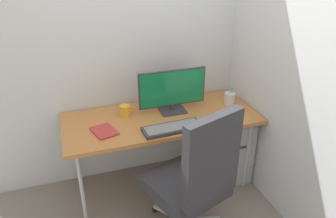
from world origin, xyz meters
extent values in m
plane|color=slate|center=(0.00, 0.00, 0.00)|extent=(8.00, 8.00, 0.00)
cube|color=silver|center=(0.00, 0.37, 1.40)|extent=(3.33, 0.04, 2.80)
cube|color=silver|center=(0.85, -0.25, 1.40)|extent=(0.04, 2.38, 2.80)
cube|color=#B27038|center=(0.00, 0.00, 0.71)|extent=(1.63, 0.69, 0.03)
cylinder|color=#B2B5BA|center=(-0.72, -0.25, 0.35)|extent=(0.03, 0.03, 0.69)
cylinder|color=#B2B5BA|center=(0.72, -0.25, 0.35)|extent=(0.03, 0.03, 0.69)
cylinder|color=#B2B5BA|center=(-0.72, 0.25, 0.35)|extent=(0.03, 0.03, 0.69)
cylinder|color=#B2B5BA|center=(0.72, 0.25, 0.35)|extent=(0.03, 0.03, 0.69)
sphere|color=black|center=(0.18, -0.31, 0.03)|extent=(0.05, 0.05, 0.05)
cube|color=#B2B5BA|center=(0.09, -0.42, 0.07)|extent=(0.19, 0.26, 0.03)
sphere|color=black|center=(-0.16, -0.31, 0.03)|extent=(0.05, 0.05, 0.05)
cube|color=#B2B5BA|center=(-0.08, -0.43, 0.07)|extent=(0.20, 0.25, 0.03)
cylinder|color=#B2B5BA|center=(0.01, -0.54, 0.22)|extent=(0.04, 0.04, 0.28)
cube|color=#2D2D33|center=(0.01, -0.54, 0.42)|extent=(0.65, 0.65, 0.11)
cube|color=#2D2D33|center=(0.10, -0.78, 0.79)|extent=(0.45, 0.22, 0.63)
cube|color=#9EA0A5|center=(0.60, 0.02, 0.31)|extent=(0.42, 0.54, 0.62)
cube|color=#262628|center=(0.60, -0.25, 0.44)|extent=(0.21, 0.01, 0.02)
cube|color=#333338|center=(0.13, 0.07, 0.73)|extent=(0.22, 0.18, 0.01)
cube|color=#333338|center=(0.13, 0.08, 0.77)|extent=(0.04, 0.02, 0.06)
cube|color=#333338|center=(0.13, 0.08, 0.94)|extent=(0.59, 0.02, 0.32)
cube|color=#14723F|center=(0.13, 0.07, 0.94)|extent=(0.56, 0.01, 0.29)
cube|color=#333338|center=(0.02, -0.23, 0.74)|extent=(0.48, 0.19, 0.03)
cube|color=slate|center=(0.02, -0.23, 0.75)|extent=(0.44, 0.16, 0.00)
ellipsoid|color=gray|center=(0.39, -0.23, 0.74)|extent=(0.07, 0.09, 0.04)
cylinder|color=silver|center=(0.66, 0.04, 0.78)|extent=(0.10, 0.10, 0.11)
cylinder|color=#B2B5BA|center=(0.65, 0.04, 0.84)|extent=(0.02, 0.01, 0.13)
cylinder|color=#B2B5BA|center=(0.67, 0.04, 0.84)|extent=(0.02, 0.01, 0.13)
torus|color=#337FD8|center=(0.66, 0.04, 0.79)|extent=(0.03, 0.04, 0.01)
cylinder|color=#3FAD59|center=(0.68, 0.03, 0.82)|extent=(0.01, 0.01, 0.13)
cube|color=#B23333|center=(-0.50, -0.10, 0.73)|extent=(0.21, 0.25, 0.01)
cylinder|color=orange|center=(-0.28, 0.12, 0.77)|extent=(0.09, 0.09, 0.10)
torus|color=orange|center=(-0.23, 0.12, 0.78)|extent=(0.05, 0.01, 0.05)
camera|label=1|loc=(-0.71, -2.32, 2.02)|focal=34.78mm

